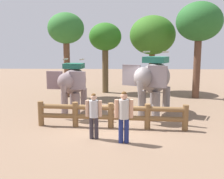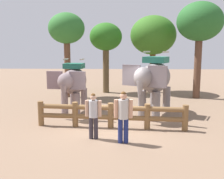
{
  "view_description": "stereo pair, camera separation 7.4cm",
  "coord_description": "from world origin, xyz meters",
  "px_view_note": "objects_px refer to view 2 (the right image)",
  "views": [
    {
      "loc": [
        0.42,
        -10.41,
        3.3
      ],
      "look_at": [
        0.0,
        1.43,
        1.4
      ],
      "focal_mm": 42.34,
      "sensor_mm": 36.0,
      "label": 1
    },
    {
      "loc": [
        0.5,
        -10.41,
        3.3
      ],
      "look_at": [
        0.0,
        1.43,
        1.4
      ],
      "focal_mm": 42.34,
      "sensor_mm": 36.0,
      "label": 2
    }
  ],
  "objects_px": {
    "tourist_woman_in_black": "(123,113)",
    "tourist_man_in_blue": "(93,113)",
    "log_fence": "(111,114)",
    "tree_back_center": "(200,23)",
    "tree_far_right": "(67,30)",
    "tree_deep_back": "(153,36)",
    "tree_far_left": "(106,39)",
    "elephant_near_left": "(73,83)",
    "elephant_center": "(154,79)"
  },
  "relations": [
    {
      "from": "elephant_center",
      "to": "tourist_woman_in_black",
      "type": "distance_m",
      "value": 4.33
    },
    {
      "from": "tree_back_center",
      "to": "tree_deep_back",
      "type": "xyz_separation_m",
      "value": [
        -2.67,
        2.19,
        -0.68
      ]
    },
    {
      "from": "elephant_center",
      "to": "tourist_man_in_blue",
      "type": "xyz_separation_m",
      "value": [
        -2.56,
        -3.62,
        -0.78
      ]
    },
    {
      "from": "elephant_center",
      "to": "tree_back_center",
      "type": "bearing_deg",
      "value": 53.54
    },
    {
      "from": "tourist_man_in_blue",
      "to": "elephant_center",
      "type": "bearing_deg",
      "value": 54.69
    },
    {
      "from": "elephant_center",
      "to": "tree_back_center",
      "type": "distance_m",
      "value": 6.37
    },
    {
      "from": "log_fence",
      "to": "tree_far_left",
      "type": "bearing_deg",
      "value": 94.96
    },
    {
      "from": "tree_far_left",
      "to": "tree_back_center",
      "type": "height_order",
      "value": "tree_back_center"
    },
    {
      "from": "elephant_near_left",
      "to": "tree_deep_back",
      "type": "distance_m",
      "value": 8.36
    },
    {
      "from": "tourist_woman_in_black",
      "to": "tourist_man_in_blue",
      "type": "xyz_separation_m",
      "value": [
        -1.08,
        0.39,
        -0.08
      ]
    },
    {
      "from": "log_fence",
      "to": "elephant_near_left",
      "type": "relative_size",
      "value": 1.93
    },
    {
      "from": "elephant_near_left",
      "to": "tree_back_center",
      "type": "xyz_separation_m",
      "value": [
        7.33,
        4.25,
        3.26
      ]
    },
    {
      "from": "tourist_man_in_blue",
      "to": "tree_far_right",
      "type": "height_order",
      "value": "tree_far_right"
    },
    {
      "from": "tourist_woman_in_black",
      "to": "tree_far_right",
      "type": "bearing_deg",
      "value": 113.37
    },
    {
      "from": "elephant_center",
      "to": "tree_far_left",
      "type": "bearing_deg",
      "value": 113.37
    },
    {
      "from": "tree_far_left",
      "to": "elephant_near_left",
      "type": "bearing_deg",
      "value": -101.54
    },
    {
      "from": "tree_back_center",
      "to": "tree_far_right",
      "type": "distance_m",
      "value": 8.52
    },
    {
      "from": "tourist_woman_in_black",
      "to": "elephant_center",
      "type": "bearing_deg",
      "value": 69.71
    },
    {
      "from": "tree_far_left",
      "to": "tree_far_right",
      "type": "xyz_separation_m",
      "value": [
        -2.44,
        -1.8,
        0.47
      ]
    },
    {
      "from": "tree_far_left",
      "to": "tree_far_right",
      "type": "bearing_deg",
      "value": -143.48
    },
    {
      "from": "tree_back_center",
      "to": "tree_deep_back",
      "type": "bearing_deg",
      "value": 140.62
    },
    {
      "from": "elephant_near_left",
      "to": "tourist_man_in_blue",
      "type": "distance_m",
      "value": 4.16
    },
    {
      "from": "tree_back_center",
      "to": "tourist_woman_in_black",
      "type": "bearing_deg",
      "value": -119.46
    },
    {
      "from": "tourist_woman_in_black",
      "to": "tree_back_center",
      "type": "height_order",
      "value": "tree_back_center"
    },
    {
      "from": "elephant_near_left",
      "to": "tree_back_center",
      "type": "bearing_deg",
      "value": 30.14
    },
    {
      "from": "elephant_near_left",
      "to": "elephant_center",
      "type": "height_order",
      "value": "elephant_center"
    },
    {
      "from": "elephant_near_left",
      "to": "tourist_man_in_blue",
      "type": "relative_size",
      "value": 1.91
    },
    {
      "from": "tree_back_center",
      "to": "elephant_near_left",
      "type": "bearing_deg",
      "value": -149.86
    },
    {
      "from": "log_fence",
      "to": "tree_back_center",
      "type": "xyz_separation_m",
      "value": [
        5.32,
        6.8,
        4.2
      ]
    },
    {
      "from": "elephant_near_left",
      "to": "tree_far_left",
      "type": "distance_m",
      "value": 6.69
    },
    {
      "from": "tourist_man_in_blue",
      "to": "tree_deep_back",
      "type": "distance_m",
      "value": 11.25
    },
    {
      "from": "elephant_near_left",
      "to": "log_fence",
      "type": "bearing_deg",
      "value": -51.82
    },
    {
      "from": "elephant_near_left",
      "to": "elephant_center",
      "type": "xyz_separation_m",
      "value": [
        4.0,
        -0.24,
        0.21
      ]
    },
    {
      "from": "tourist_woman_in_black",
      "to": "tree_far_left",
      "type": "relative_size",
      "value": 0.36
    },
    {
      "from": "log_fence",
      "to": "tree_deep_back",
      "type": "xyz_separation_m",
      "value": [
        2.65,
        8.99,
        3.52
      ]
    },
    {
      "from": "tree_far_right",
      "to": "tree_back_center",
      "type": "bearing_deg",
      "value": -0.44
    },
    {
      "from": "tree_far_left",
      "to": "tree_back_center",
      "type": "xyz_separation_m",
      "value": [
        6.08,
        -1.87,
        0.89
      ]
    },
    {
      "from": "tourist_woman_in_black",
      "to": "tree_far_right",
      "type": "xyz_separation_m",
      "value": [
        -3.71,
        8.58,
        3.33
      ]
    },
    {
      "from": "tree_far_left",
      "to": "tree_back_center",
      "type": "bearing_deg",
      "value": -17.11
    },
    {
      "from": "log_fence",
      "to": "tree_far_right",
      "type": "xyz_separation_m",
      "value": [
        -3.19,
        6.87,
        3.78
      ]
    },
    {
      "from": "tree_far_right",
      "to": "elephant_near_left",
      "type": "bearing_deg",
      "value": -74.64
    },
    {
      "from": "elephant_center",
      "to": "tree_deep_back",
      "type": "height_order",
      "value": "tree_deep_back"
    },
    {
      "from": "elephant_center",
      "to": "tourist_man_in_blue",
      "type": "bearing_deg",
      "value": -125.31
    },
    {
      "from": "tree_far_right",
      "to": "tree_deep_back",
      "type": "xyz_separation_m",
      "value": [
        5.84,
        2.13,
        -0.26
      ]
    },
    {
      "from": "elephant_center",
      "to": "tourist_man_in_blue",
      "type": "distance_m",
      "value": 4.5
    },
    {
      "from": "tourist_woman_in_black",
      "to": "tree_far_right",
      "type": "relative_size",
      "value": 0.33
    },
    {
      "from": "tourist_woman_in_black",
      "to": "tree_far_left",
      "type": "xyz_separation_m",
      "value": [
        -1.27,
        10.38,
        2.86
      ]
    },
    {
      "from": "log_fence",
      "to": "tree_back_center",
      "type": "bearing_deg",
      "value": 51.95
    },
    {
      "from": "tree_far_left",
      "to": "tree_deep_back",
      "type": "bearing_deg",
      "value": 5.39
    },
    {
      "from": "tree_far_right",
      "to": "log_fence",
      "type": "bearing_deg",
      "value": -65.08
    }
  ]
}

